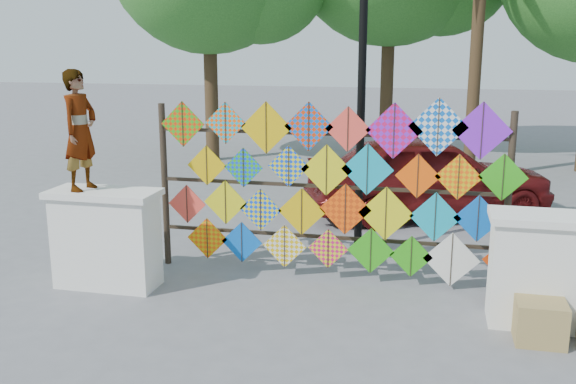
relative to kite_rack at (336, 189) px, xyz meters
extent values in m
plane|color=slate|center=(-0.14, -0.73, -1.24)|extent=(80.00, 80.00, 0.00)
cube|color=white|center=(-2.84, -0.93, -0.64)|extent=(1.30, 0.55, 1.20)
cube|color=white|center=(-2.84, -0.93, 0.00)|extent=(1.40, 0.65, 0.08)
cube|color=white|center=(2.56, -0.93, -0.64)|extent=(1.30, 0.55, 1.20)
cube|color=white|center=(2.56, -0.93, 0.00)|extent=(1.40, 0.65, 0.08)
cylinder|color=black|center=(-2.44, 0.07, -0.09)|extent=(0.09, 0.09, 2.30)
cylinder|color=black|center=(2.16, 0.07, -0.09)|extent=(0.09, 0.09, 2.30)
cube|color=black|center=(-0.14, 0.07, -0.69)|extent=(4.60, 0.04, 0.04)
cube|color=black|center=(-0.14, 0.07, 0.01)|extent=(4.60, 0.04, 0.04)
cube|color=black|center=(-0.14, 0.07, 0.71)|extent=(4.60, 0.04, 0.04)
cube|color=#289F13|center=(-2.12, 0.01, 0.79)|extent=(0.62, 0.01, 0.62)
cube|color=black|center=(-2.12, 0.00, 0.79)|extent=(0.01, 0.01, 0.61)
cube|color=#FF5108|center=(-1.51, 0.01, 0.82)|extent=(0.57, 0.01, 0.57)
cube|color=black|center=(-1.51, 0.00, 0.82)|extent=(0.01, 0.01, 0.56)
cube|color=#DAAB08|center=(-0.95, 0.01, 0.77)|extent=(0.70, 0.01, 0.70)
cube|color=black|center=(-0.95, 0.00, 0.77)|extent=(0.01, 0.01, 0.69)
cube|color=red|center=(-0.38, 0.01, 0.81)|extent=(0.65, 0.01, 0.65)
cube|color=black|center=(-0.38, 0.00, 0.81)|extent=(0.01, 0.01, 0.64)
cube|color=#F94536|center=(0.14, 0.01, 0.79)|extent=(0.59, 0.01, 0.59)
cube|color=black|center=(0.14, 0.00, 0.79)|extent=(0.01, 0.01, 0.58)
cube|color=#811CD8|center=(0.72, 0.01, 0.78)|extent=(0.72, 0.01, 0.72)
cube|color=black|center=(0.72, 0.00, 0.78)|extent=(0.01, 0.01, 0.71)
cube|color=silver|center=(1.26, 0.01, 0.85)|extent=(0.74, 0.01, 0.74)
cube|color=black|center=(1.26, 0.00, 0.85)|extent=(0.01, 0.01, 0.72)
cube|color=#811CD8|center=(1.78, 0.01, 0.81)|extent=(0.72, 0.01, 0.72)
cube|color=black|center=(1.78, 0.00, 0.81)|extent=(0.01, 0.01, 0.71)
cube|color=#DAAB08|center=(-1.77, -0.03, 0.24)|extent=(0.55, 0.01, 0.55)
cube|color=black|center=(-1.77, -0.04, 0.24)|extent=(0.01, 0.01, 0.54)
cube|color=#289F13|center=(-1.26, -0.03, 0.23)|extent=(0.54, 0.01, 0.54)
cube|color=black|center=(-1.26, -0.04, 0.23)|extent=(0.01, 0.01, 0.53)
cube|color=yellow|center=(-0.63, -0.03, 0.28)|extent=(0.56, 0.01, 0.56)
cube|color=black|center=(-0.63, -0.04, 0.28)|extent=(0.01, 0.01, 0.55)
cube|color=yellow|center=(-0.13, -0.03, 0.25)|extent=(0.68, 0.01, 0.68)
cube|color=black|center=(-0.13, -0.04, 0.25)|extent=(0.01, 0.01, 0.67)
cube|color=#0B9DBA|center=(0.40, -0.03, 0.28)|extent=(0.68, 0.01, 0.68)
cube|color=black|center=(0.40, -0.04, 0.28)|extent=(0.01, 0.01, 0.66)
cube|color=#FF5108|center=(1.04, -0.03, 0.22)|extent=(0.57, 0.01, 0.57)
cube|color=black|center=(1.04, -0.04, 0.22)|extent=(0.01, 0.01, 0.56)
cube|color=#DAAB08|center=(1.54, -0.03, 0.23)|extent=(0.58, 0.01, 0.58)
cube|color=black|center=(1.54, -0.04, 0.23)|extent=(0.01, 0.01, 0.57)
cube|color=#289F13|center=(2.07, -0.03, 0.25)|extent=(0.60, 0.01, 0.60)
cube|color=black|center=(2.07, -0.04, 0.25)|extent=(0.01, 0.01, 0.59)
cube|color=#F94536|center=(-2.06, -0.07, -0.30)|extent=(0.54, 0.01, 0.54)
cube|color=black|center=(-2.06, -0.08, -0.30)|extent=(0.01, 0.01, 0.53)
cube|color=yellow|center=(-1.51, -0.07, -0.25)|extent=(0.61, 0.01, 0.61)
cube|color=black|center=(-1.51, -0.08, -0.25)|extent=(0.01, 0.01, 0.60)
cube|color=blue|center=(-1.01, -0.07, -0.32)|extent=(0.58, 0.01, 0.58)
cube|color=black|center=(-1.01, -0.08, -0.32)|extent=(0.01, 0.01, 0.57)
cube|color=#DAAB08|center=(-0.45, -0.07, -0.32)|extent=(0.65, 0.01, 0.65)
cube|color=black|center=(-0.45, -0.08, -0.32)|extent=(0.01, 0.01, 0.63)
cube|color=red|center=(0.13, -0.07, -0.25)|extent=(0.69, 0.01, 0.69)
cube|color=black|center=(0.13, -0.08, -0.25)|extent=(0.01, 0.01, 0.67)
cube|color=yellow|center=(0.66, -0.07, -0.28)|extent=(0.71, 0.01, 0.71)
cube|color=black|center=(0.66, -0.08, -0.28)|extent=(0.01, 0.01, 0.70)
cube|color=#0B9DBA|center=(1.28, -0.07, -0.29)|extent=(0.65, 0.01, 0.65)
cube|color=black|center=(1.28, -0.08, -0.29)|extent=(0.01, 0.01, 0.64)
cube|color=blue|center=(1.80, -0.07, -0.28)|extent=(0.60, 0.01, 0.60)
cube|color=black|center=(1.80, -0.08, -0.28)|extent=(0.01, 0.01, 0.59)
cube|color=#DAAB08|center=(-1.77, -0.11, -0.77)|extent=(0.58, 0.01, 0.58)
cube|color=black|center=(-1.77, -0.12, -0.77)|extent=(0.01, 0.01, 0.57)
cube|color=blue|center=(-1.27, -0.11, -0.79)|extent=(0.57, 0.01, 0.57)
cube|color=black|center=(-1.27, -0.12, -0.79)|extent=(0.01, 0.01, 0.56)
cube|color=silver|center=(-0.67, -0.11, -0.80)|extent=(0.60, 0.01, 0.60)
cube|color=black|center=(-0.67, -0.12, -0.80)|extent=(0.01, 0.01, 0.59)
cube|color=#C31255|center=(-0.08, -0.11, -0.79)|extent=(0.54, 0.01, 0.54)
cube|color=black|center=(-0.08, -0.12, -0.79)|extent=(0.01, 0.01, 0.53)
cube|color=#289F13|center=(0.48, -0.11, -0.78)|extent=(0.61, 0.01, 0.61)
cube|color=black|center=(0.48, -0.12, -0.78)|extent=(0.01, 0.01, 0.60)
cube|color=#289F13|center=(1.00, -0.11, -0.82)|extent=(0.55, 0.01, 0.55)
cube|color=black|center=(1.00, -0.12, -0.82)|extent=(0.01, 0.01, 0.54)
cube|color=silver|center=(1.51, -0.11, -0.83)|extent=(0.72, 0.01, 0.72)
cube|color=black|center=(1.51, -0.12, -0.83)|extent=(0.01, 0.01, 0.70)
cube|color=red|center=(2.15, -0.11, -0.79)|extent=(0.54, 0.01, 0.54)
cube|color=black|center=(2.15, -0.12, -0.79)|extent=(0.01, 0.01, 0.53)
cylinder|color=#442E1D|center=(-4.64, 8.27, 0.68)|extent=(0.36, 0.36, 3.85)
cylinder|color=#442E1D|center=(-0.14, 10.27, 0.82)|extent=(0.36, 0.36, 4.12)
cylinder|color=#442E1D|center=(2.06, 7.27, 1.51)|extent=(0.28, 0.28, 5.50)
imported|color=#99999E|center=(-3.11, -0.93, 0.80)|extent=(0.43, 0.60, 1.51)
imported|color=#5C0F10|center=(1.15, 3.59, -0.49)|extent=(4.76, 3.30, 1.50)
cylinder|color=black|center=(0.16, 1.27, 0.86)|extent=(0.12, 0.12, 4.20)
cube|color=tan|center=(2.40, -1.40, -1.01)|extent=(0.51, 0.46, 0.46)
camera|label=1|loc=(1.21, -8.12, 1.85)|focal=40.00mm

